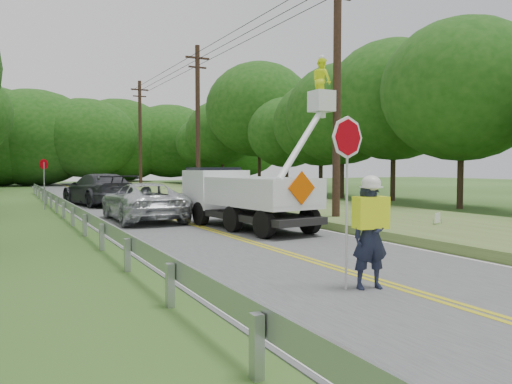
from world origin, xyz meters
name	(u,v)px	position (x,y,z in m)	size (l,w,h in m)	color
ground	(409,291)	(0.00, 0.00, 0.00)	(140.00, 140.00, 0.00)	#2A511A
road	(171,218)	(0.00, 14.00, 0.01)	(7.20, 96.00, 0.03)	#4A4A4C
guardrail	(69,207)	(-4.02, 14.91, 0.55)	(0.18, 48.00, 0.77)	#9D9FA6
utility_poles	(245,108)	(5.00, 17.02, 5.27)	(1.60, 43.30, 10.00)	black
tall_grass_verge	(310,208)	(7.10, 14.00, 0.15)	(7.00, 96.00, 0.30)	#4D632D
treeline_right	(321,115)	(15.54, 25.34, 6.18)	(10.65, 54.32, 12.31)	#332319
treeline_horizon	(45,138)	(-1.79, 56.31, 5.50)	(56.48, 13.69, 11.16)	#16450F
flagger	(370,228)	(-0.55, 0.44, 1.12)	(1.19, 0.59, 3.11)	#191E33
bucket_truck	(242,187)	(1.48, 10.00, 1.45)	(4.78, 6.45, 6.22)	black
suv_silver	(143,202)	(-1.34, 13.44, 0.79)	(2.56, 5.55, 1.54)	silver
suv_darkgrey	(98,189)	(-1.54, 22.66, 0.92)	(2.51, 6.18, 1.79)	#393A41
stop_sign_permanent	(44,176)	(-4.49, 20.99, 1.74)	(0.46, 0.36, 2.61)	#9D9FA6
yard_sign	(438,219)	(6.45, 5.33, 0.49)	(0.44, 0.23, 0.68)	white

